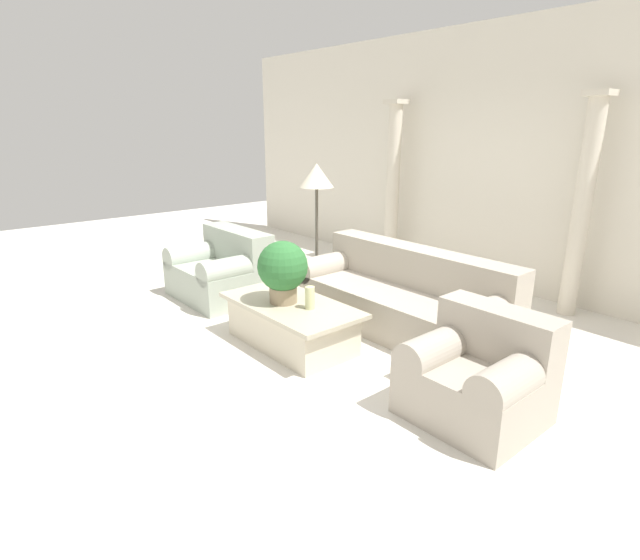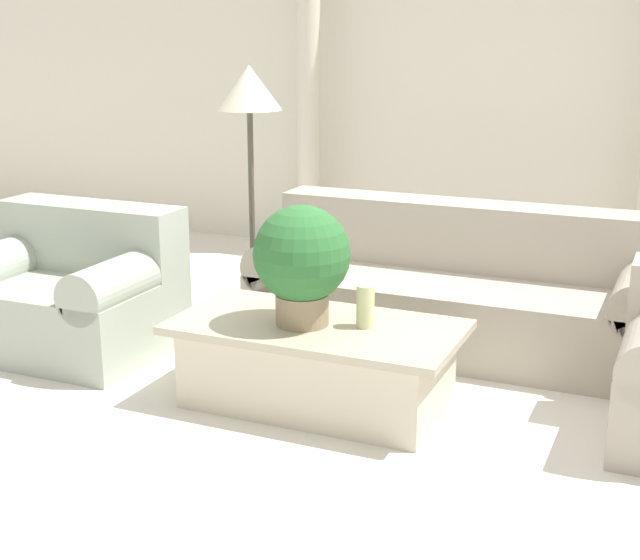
{
  "view_description": "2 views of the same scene",
  "coord_description": "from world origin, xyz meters",
  "px_view_note": "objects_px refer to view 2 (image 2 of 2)",
  "views": [
    {
      "loc": [
        3.48,
        -2.98,
        2.02
      ],
      "look_at": [
        0.03,
        -0.07,
        0.61
      ],
      "focal_mm": 28.0,
      "sensor_mm": 36.0,
      "label": 1
    },
    {
      "loc": [
        1.6,
        -4.12,
        1.81
      ],
      "look_at": [
        -0.22,
        0.09,
        0.5
      ],
      "focal_mm": 50.0,
      "sensor_mm": 36.0,
      "label": 2
    }
  ],
  "objects_px": {
    "sofa_long": "(457,291)",
    "coffee_table": "(317,363)",
    "floor_lamp": "(250,102)",
    "potted_plant": "(302,259)",
    "loveseat": "(71,290)"
  },
  "relations": [
    {
      "from": "potted_plant",
      "to": "floor_lamp",
      "type": "relative_size",
      "value": 0.37
    },
    {
      "from": "sofa_long",
      "to": "floor_lamp",
      "type": "xyz_separation_m",
      "value": [
        -1.32,
        -0.05,
        1.05
      ]
    },
    {
      "from": "sofa_long",
      "to": "potted_plant",
      "type": "xyz_separation_m",
      "value": [
        -0.46,
        -1.17,
        0.42
      ]
    },
    {
      "from": "loveseat",
      "to": "sofa_long",
      "type": "bearing_deg",
      "value": 24.34
    },
    {
      "from": "loveseat",
      "to": "coffee_table",
      "type": "relative_size",
      "value": 0.82
    },
    {
      "from": "loveseat",
      "to": "coffee_table",
      "type": "height_order",
      "value": "loveseat"
    },
    {
      "from": "loveseat",
      "to": "coffee_table",
      "type": "distance_m",
      "value": 1.67
    },
    {
      "from": "coffee_table",
      "to": "floor_lamp",
      "type": "bearing_deg",
      "value": 130.34
    },
    {
      "from": "sofa_long",
      "to": "floor_lamp",
      "type": "distance_m",
      "value": 1.68
    },
    {
      "from": "sofa_long",
      "to": "potted_plant",
      "type": "distance_m",
      "value": 1.33
    },
    {
      "from": "floor_lamp",
      "to": "loveseat",
      "type": "bearing_deg",
      "value": -129.78
    },
    {
      "from": "sofa_long",
      "to": "coffee_table",
      "type": "bearing_deg",
      "value": -109.19
    },
    {
      "from": "loveseat",
      "to": "potted_plant",
      "type": "bearing_deg",
      "value": -8.77
    },
    {
      "from": "potted_plant",
      "to": "floor_lamp",
      "type": "height_order",
      "value": "floor_lamp"
    },
    {
      "from": "sofa_long",
      "to": "coffee_table",
      "type": "xyz_separation_m",
      "value": [
        -0.39,
        -1.13,
        -0.11
      ]
    }
  ]
}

